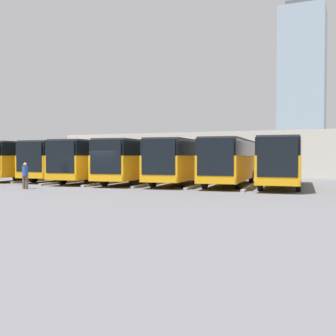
{
  "coord_description": "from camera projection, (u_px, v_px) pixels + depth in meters",
  "views": [
    {
      "loc": [
        -15.42,
        24.36,
        2.15
      ],
      "look_at": [
        -2.44,
        -5.51,
        1.22
      ],
      "focal_mm": 45.0,
      "sensor_mm": 36.0,
      "label": 1
    }
  ],
  "objects": [
    {
      "name": "curb_divider_5",
      "position": [
        39.0,
        180.0,
        36.24
      ],
      "size": [
        0.95,
        7.13,
        0.15
      ],
      "primitive_type": "cube",
      "rotation": [
        0.0,
        0.0,
        0.1
      ],
      "color": "#9E9E99",
      "rests_on": "ground_plane"
    },
    {
      "name": "bus_1",
      "position": [
        230.0,
        160.0,
        30.54
      ],
      "size": [
        3.63,
        11.27,
        3.35
      ],
      "rotation": [
        0.0,
        0.0,
        0.1
      ],
      "color": "orange",
      "rests_on": "ground_plane"
    },
    {
      "name": "bus_4",
      "position": [
        97.0,
        159.0,
        34.5
      ],
      "size": [
        3.63,
        11.27,
        3.35
      ],
      "rotation": [
        0.0,
        0.0,
        0.1
      ],
      "color": "orange",
      "rests_on": "ground_plane"
    },
    {
      "name": "curb_divider_3",
      "position": [
        105.0,
        183.0,
        32.31
      ],
      "size": [
        0.95,
        7.13,
        0.15
      ],
      "primitive_type": "cube",
      "rotation": [
        0.0,
        0.0,
        0.1
      ],
      "color": "#9E9E99",
      "rests_on": "ground_plane"
    },
    {
      "name": "bus_6",
      "position": [
        31.0,
        159.0,
        38.04
      ],
      "size": [
        3.63,
        11.27,
        3.35
      ],
      "rotation": [
        0.0,
        0.0,
        0.1
      ],
      "color": "orange",
      "rests_on": "ground_plane"
    },
    {
      "name": "bus_0",
      "position": [
        282.0,
        160.0,
        28.87
      ],
      "size": [
        3.63,
        11.27,
        3.35
      ],
      "rotation": [
        0.0,
        0.0,
        0.1
      ],
      "color": "orange",
      "rests_on": "ground_plane"
    },
    {
      "name": "curb_divider_4",
      "position": [
        66.0,
        182.0,
        33.79
      ],
      "size": [
        0.95,
        7.13,
        0.15
      ],
      "primitive_type": "cube",
      "rotation": [
        0.0,
        0.0,
        0.1
      ],
      "color": "#9E9E99",
      "rests_on": "ground_plane"
    },
    {
      "name": "curb_divider_1",
      "position": [
        199.0,
        185.0,
        29.82
      ],
      "size": [
        0.95,
        7.13,
        0.15
      ],
      "primitive_type": "cube",
      "rotation": [
        0.0,
        0.0,
        0.1
      ],
      "color": "#9E9E99",
      "rests_on": "ground_plane"
    },
    {
      "name": "pedestrian",
      "position": [
        25.0,
        175.0,
        27.29
      ],
      "size": [
        0.4,
        0.39,
        1.72
      ],
      "rotation": [
        0.0,
        0.0,
        0.02
      ],
      "color": "brown",
      "rests_on": "ground_plane"
    },
    {
      "name": "bus_3",
      "position": [
        137.0,
        160.0,
        33.03
      ],
      "size": [
        3.63,
        11.27,
        3.35
      ],
      "rotation": [
        0.0,
        0.0,
        0.1
      ],
      "color": "orange",
      "rests_on": "ground_plane"
    },
    {
      "name": "curb_divider_2",
      "position": [
        151.0,
        184.0,
        31.13
      ],
      "size": [
        0.95,
        7.13,
        0.15
      ],
      "primitive_type": "cube",
      "rotation": [
        0.0,
        0.0,
        0.1
      ],
      "color": "#9E9E99",
      "rests_on": "ground_plane"
    },
    {
      "name": "bus_5",
      "position": [
        68.0,
        159.0,
        36.95
      ],
      "size": [
        3.63,
        11.27,
        3.35
      ],
      "rotation": [
        0.0,
        0.0,
        0.1
      ],
      "color": "orange",
      "rests_on": "ground_plane"
    },
    {
      "name": "curb_divider_0",
      "position": [
        250.0,
        187.0,
        28.16
      ],
      "size": [
        0.95,
        7.13,
        0.15
      ],
      "primitive_type": "cube",
      "rotation": [
        0.0,
        0.0,
        0.1
      ],
      "color": "#9E9E99",
      "rests_on": "ground_plane"
    },
    {
      "name": "ground_plane",
      "position": [
        103.0,
        188.0,
        28.54
      ],
      "size": [
        600.0,
        600.0,
        0.0
      ],
      "primitive_type": "plane",
      "color": "#5B5B60"
    },
    {
      "name": "office_tower",
      "position": [
        302.0,
        84.0,
        183.74
      ],
      "size": [
        19.16,
        19.16,
        68.28
      ],
      "color": "#93A8B7",
      "rests_on": "ground_plane"
    },
    {
      "name": "bus_2",
      "position": [
        182.0,
        160.0,
        31.84
      ],
      "size": [
        3.63,
        11.27,
        3.35
      ],
      "rotation": [
        0.0,
        0.0,
        0.1
      ],
      "color": "orange",
      "rests_on": "ground_plane"
    },
    {
      "name": "station_building",
      "position": [
        212.0,
        154.0,
        50.91
      ],
      "size": [
        32.43,
        16.28,
        4.7
      ],
      "color": "beige",
      "rests_on": "ground_plane"
    }
  ]
}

